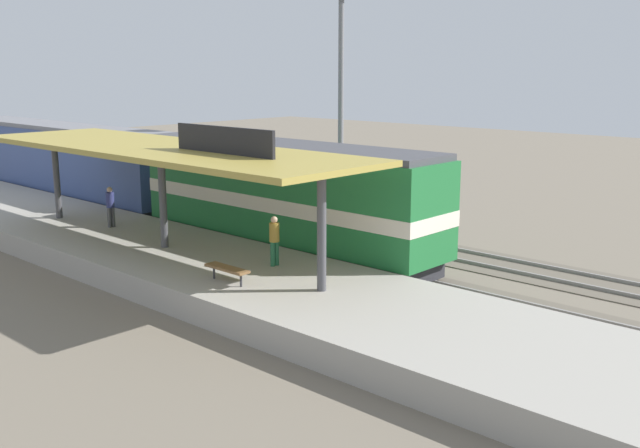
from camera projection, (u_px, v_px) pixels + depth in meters
ground_plane at (290, 240)px, 32.06m from camera, size 120.00×120.00×0.00m
track_near at (256, 248)px, 30.62m from camera, size 3.20×110.00×0.16m
track_far at (329, 230)px, 33.92m from camera, size 3.20×110.00×0.16m
platform at (166, 259)px, 27.23m from camera, size 6.00×44.00×0.90m
station_canopy at (162, 151)px, 26.31m from camera, size 5.20×18.00×4.70m
platform_bench at (227, 269)px, 22.54m from camera, size 0.44×1.70×0.50m
locomotive at (285, 197)px, 28.95m from camera, size 2.93×14.43×4.44m
passenger_carriage_single at (62, 161)px, 40.91m from camera, size 2.90×20.00×4.24m
light_mast at (341, 49)px, 35.85m from camera, size 1.10×1.10×11.70m
person_waiting at (274, 238)px, 24.39m from camera, size 0.34×0.34×1.71m
person_walking at (110, 205)px, 30.39m from camera, size 0.34×0.34×1.71m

